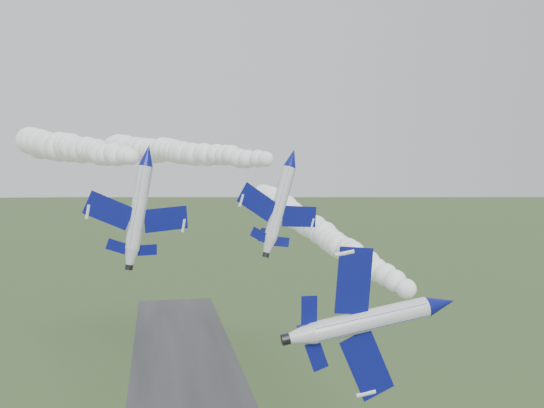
{
  "coord_description": "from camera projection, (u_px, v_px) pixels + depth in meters",
  "views": [
    {
      "loc": [
        -6.28,
        -44.96,
        43.5
      ],
      "look_at": [
        6.12,
        19.14,
        39.92
      ],
      "focal_mm": 40.0,
      "sensor_mm": 36.0,
      "label": 1
    }
  ],
  "objects": [
    {
      "name": "smoke_trail_jet_pair_left",
      "position": [
        67.0,
        147.0,
        94.48
      ],
      "size": [
        27.78,
        68.43,
        5.53
      ],
      "primitive_type": null,
      "rotation": [
        0.0,
        0.0,
        0.33
      ],
      "color": "white"
    },
    {
      "name": "jet_pair_right",
      "position": [
        292.0,
        158.0,
        65.42
      ],
      "size": [
        9.74,
        11.75,
        3.91
      ],
      "rotation": [
        0.0,
        0.31,
        0.37
      ],
      "color": "silver"
    },
    {
      "name": "jet_pair_left",
      "position": [
        148.0,
        155.0,
        61.78
      ],
      "size": [
        10.76,
        12.65,
        3.56
      ],
      "rotation": [
        0.0,
        0.18,
        0.33
      ],
      "color": "silver"
    },
    {
      "name": "smoke_trail_jet_lead",
      "position": [
        308.0,
        224.0,
        88.54
      ],
      "size": [
        6.11,
        75.57,
        4.72
      ],
      "primitive_type": null,
      "rotation": [
        0.0,
        0.0,
        0.02
      ],
      "color": "white"
    },
    {
      "name": "jet_lead",
      "position": [
        441.0,
        304.0,
        47.78
      ],
      "size": [
        3.84,
        14.28,
        11.67
      ],
      "rotation": [
        0.0,
        1.4,
        0.02
      ],
      "color": "silver"
    },
    {
      "name": "smoke_trail_jet_pair_right",
      "position": [
        171.0,
        151.0,
        96.11
      ],
      "size": [
        28.38,
        63.08,
        4.9
      ],
      "primitive_type": null,
      "rotation": [
        0.0,
        0.0,
        0.37
      ],
      "color": "white"
    }
  ]
}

